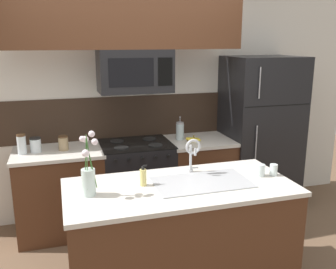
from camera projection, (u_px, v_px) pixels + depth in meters
ground_plane at (158, 265)px, 3.43m from camera, size 10.00×10.00×0.00m
rear_partition at (154, 102)px, 4.39m from camera, size 5.20×0.10×2.60m
splash_band at (130, 117)px, 4.29m from camera, size 3.21×0.01×0.48m
back_counter_left at (61, 192)px, 3.93m from camera, size 0.90×0.65×0.91m
back_counter_right at (199, 177)px, 4.36m from camera, size 0.74×0.65×0.91m
stove_range at (137, 183)px, 4.16m from camera, size 0.76×0.64×0.93m
microwave at (135, 71)px, 3.83m from camera, size 0.74×0.40×0.43m
upper_cabinet_band at (126, 18)px, 3.66m from camera, size 2.34×0.34×0.60m
refrigerator at (259, 134)px, 4.49m from camera, size 0.84×0.74×1.83m
storage_jar_tall at (22, 144)px, 3.68m from camera, size 0.09×0.09×0.20m
storage_jar_medium at (36, 145)px, 3.75m from camera, size 0.11×0.11×0.15m
storage_jar_short at (63, 143)px, 3.82m from camera, size 0.10×0.10×0.15m
banana_bunch at (194, 139)px, 4.17m from camera, size 0.19×0.12×0.08m
french_press at (180, 131)px, 4.22m from camera, size 0.09×0.09×0.27m
island_counter at (180, 238)px, 3.02m from camera, size 1.78×0.84×0.91m
kitchen_sink at (201, 191)px, 2.98m from camera, size 0.76×0.44×0.16m
sink_faucet at (193, 151)px, 3.11m from camera, size 0.14×0.14×0.31m
dish_soap_bottle at (143, 177)px, 2.89m from camera, size 0.06×0.05×0.16m
drinking_glass at (260, 170)px, 3.09m from camera, size 0.07×0.07×0.10m
spare_glass at (274, 170)px, 3.11m from camera, size 0.06×0.06×0.10m
flower_vase at (89, 177)px, 2.68m from camera, size 0.13×0.12×0.48m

